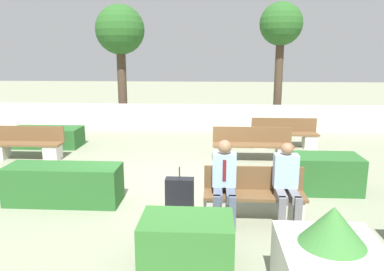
{
  "coord_description": "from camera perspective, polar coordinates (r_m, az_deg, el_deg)",
  "views": [
    {
      "loc": [
        0.97,
        -7.55,
        2.65
      ],
      "look_at": [
        0.49,
        0.5,
        0.9
      ],
      "focal_mm": 35.0,
      "sensor_mm": 36.0,
      "label": 1
    }
  ],
  "objects": [
    {
      "name": "bench_left_side",
      "position": [
        9.65,
        9.18,
        -1.87
      ],
      "size": [
        2.02,
        0.48,
        0.83
      ],
      "rotation": [
        0.0,
        0.0,
        -0.14
      ],
      "color": "brown",
      "rests_on": "ground_plane"
    },
    {
      "name": "ground_plane",
      "position": [
        8.06,
        -3.74,
        -6.97
      ],
      "size": [
        60.0,
        60.0,
        0.0
      ],
      "primitive_type": "plane",
      "color": "gray"
    },
    {
      "name": "hedge_block_near_right",
      "position": [
        11.76,
        -21.32,
        -0.23
      ],
      "size": [
        2.02,
        0.89,
        0.56
      ],
      "color": "#286028",
      "rests_on": "ground_plane"
    },
    {
      "name": "suitcase",
      "position": [
        6.34,
        -1.89,
        -9.32
      ],
      "size": [
        0.47,
        0.21,
        0.85
      ],
      "color": "black",
      "rests_on": "ground_plane"
    },
    {
      "name": "hedge_block_mid_left",
      "position": [
        7.85,
        19.84,
        -5.47
      ],
      "size": [
        1.25,
        0.78,
        0.72
      ],
      "color": "#286028",
      "rests_on": "ground_plane"
    },
    {
      "name": "hedge_block_far_left",
      "position": [
        5.02,
        -0.79,
        -15.67
      ],
      "size": [
        1.19,
        0.78,
        0.6
      ],
      "color": "#33702D",
      "rests_on": "ground_plane"
    },
    {
      "name": "perimeter_wall",
      "position": [
        13.25,
        -0.86,
        2.73
      ],
      "size": [
        13.89,
        0.3,
        0.92
      ],
      "color": "beige",
      "rests_on": "ground_plane"
    },
    {
      "name": "hedge_block_mid_right",
      "position": [
        7.21,
        -18.94,
        -7.04
      ],
      "size": [
        2.05,
        0.68,
        0.7
      ],
      "color": "#286028",
      "rests_on": "ground_plane"
    },
    {
      "name": "tree_center_left",
      "position": [
        14.34,
        13.39,
        15.62
      ],
      "size": [
        1.54,
        1.54,
        4.5
      ],
      "color": "#473828",
      "rests_on": "ground_plane"
    },
    {
      "name": "person_seated_man",
      "position": [
        6.0,
        4.94,
        -6.47
      ],
      "size": [
        0.38,
        0.64,
        1.33
      ],
      "color": "#515B70",
      "rests_on": "ground_plane"
    },
    {
      "name": "tree_leftmost",
      "position": [
        14.69,
        -10.89,
        15.13
      ],
      "size": [
        1.83,
        1.83,
        4.47
      ],
      "color": "#473828",
      "rests_on": "ground_plane"
    },
    {
      "name": "bench_back",
      "position": [
        11.19,
        13.92,
        -0.14
      ],
      "size": [
        1.89,
        0.49,
        0.83
      ],
      "rotation": [
        0.0,
        0.0,
        0.1
      ],
      "color": "brown",
      "rests_on": "ground_plane"
    },
    {
      "name": "person_seated_woman",
      "position": [
        6.11,
        14.24,
        -6.72
      ],
      "size": [
        0.38,
        0.64,
        1.29
      ],
      "color": "slate",
      "rests_on": "ground_plane"
    },
    {
      "name": "bench_right_side",
      "position": [
        10.56,
        -23.88,
        -1.59
      ],
      "size": [
        1.86,
        0.48,
        0.83
      ],
      "rotation": [
        0.0,
        0.0,
        0.05
      ],
      "color": "brown",
      "rests_on": "ground_plane"
    },
    {
      "name": "planter_corner_right",
      "position": [
        4.43,
        20.23,
        -18.09
      ],
      "size": [
        1.07,
        1.07,
        1.13
      ],
      "color": "beige",
      "rests_on": "ground_plane"
    },
    {
      "name": "bench_front",
      "position": [
        6.31,
        9.42,
        -9.72
      ],
      "size": [
        1.65,
        0.48,
        0.83
      ],
      "color": "brown",
      "rests_on": "ground_plane"
    }
  ]
}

